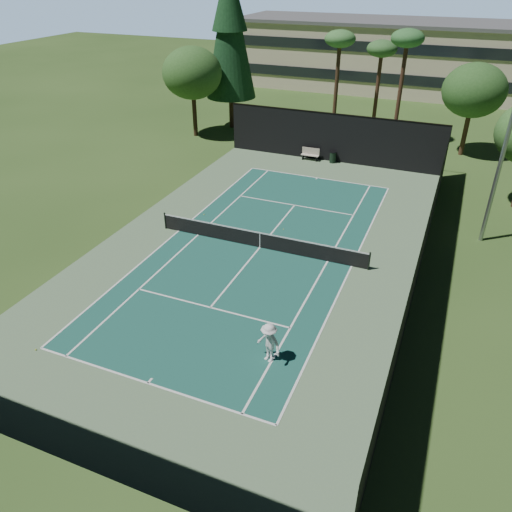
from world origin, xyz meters
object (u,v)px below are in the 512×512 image
(trash_bin, at_px, (333,157))
(tennis_ball_d, at_px, (204,215))
(tennis_net, at_px, (260,239))
(tennis_ball_b, at_px, (216,224))
(player, at_px, (269,343))
(tennis_ball_c, at_px, (283,229))
(park_bench, at_px, (310,154))
(tennis_ball_a, at_px, (36,350))

(trash_bin, bearing_deg, tennis_ball_d, -111.98)
(tennis_net, relative_size, tennis_ball_b, 170.40)
(player, relative_size, tennis_ball_c, 30.93)
(tennis_ball_d, bearing_deg, park_bench, 75.57)
(tennis_net, height_order, park_bench, tennis_net)
(park_bench, bearing_deg, trash_bin, 2.40)
(tennis_ball_a, distance_m, tennis_ball_c, 15.98)
(tennis_net, height_order, tennis_ball_c, tennis_net)
(tennis_net, distance_m, tennis_ball_d, 5.75)
(tennis_ball_a, bearing_deg, player, 19.05)
(tennis_ball_b, height_order, park_bench, park_bench)
(tennis_ball_d, xyz_separation_m, park_bench, (3.34, 12.98, 0.51))
(tennis_ball_d, relative_size, trash_bin, 0.08)
(tennis_ball_c, distance_m, trash_bin, 13.01)
(tennis_ball_c, relative_size, tennis_ball_d, 0.81)
(tennis_net, bearing_deg, player, -65.68)
(tennis_net, bearing_deg, tennis_ball_d, 152.50)
(tennis_ball_a, height_order, tennis_ball_d, tennis_ball_a)
(player, xyz_separation_m, tennis_ball_c, (-3.46, 11.47, -0.91))
(player, distance_m, tennis_ball_d, 14.58)
(player, relative_size, trash_bin, 1.99)
(trash_bin, bearing_deg, player, -81.24)
(player, xyz_separation_m, tennis_ball_d, (-9.04, 11.41, -0.90))
(player, height_order, tennis_ball_a, player)
(tennis_net, distance_m, tennis_ball_c, 2.80)
(tennis_net, bearing_deg, tennis_ball_a, -114.87)
(tennis_ball_c, bearing_deg, tennis_ball_d, -179.37)
(tennis_net, relative_size, tennis_ball_a, 170.10)
(tennis_net, xyz_separation_m, tennis_ball_c, (0.50, 2.71, -0.53))
(tennis_ball_a, relative_size, tennis_ball_d, 1.02)
(tennis_ball_c, height_order, park_bench, park_bench)
(tennis_ball_a, bearing_deg, tennis_ball_d, 88.00)
(tennis_ball_b, relative_size, park_bench, 0.05)
(tennis_net, height_order, trash_bin, tennis_net)
(tennis_net, bearing_deg, park_bench, 96.36)
(tennis_net, xyz_separation_m, tennis_ball_b, (-3.75, 1.71, -0.52))
(tennis_ball_c, bearing_deg, trash_bin, 91.37)
(tennis_ball_d, bearing_deg, tennis_ball_a, -92.00)
(tennis_ball_b, relative_size, tennis_ball_c, 1.25)
(player, bearing_deg, park_bench, 124.78)
(tennis_net, distance_m, trash_bin, 15.70)
(tennis_ball_a, xyz_separation_m, tennis_ball_c, (6.10, 14.77, -0.01))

